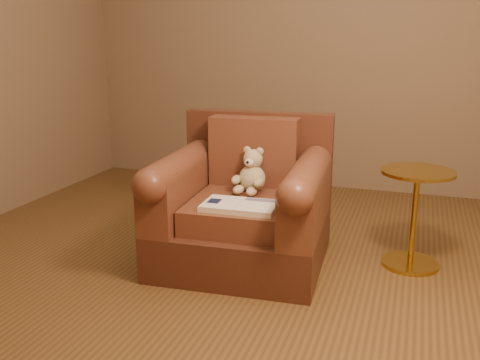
% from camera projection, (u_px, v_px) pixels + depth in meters
% --- Properties ---
extents(floor, '(4.00, 4.00, 0.00)m').
position_uv_depth(floor, '(225.00, 267.00, 3.22)').
color(floor, brown).
rests_on(floor, ground).
extents(armchair, '(1.02, 0.98, 0.87)m').
position_uv_depth(armchair, '(244.00, 207.00, 3.26)').
color(armchair, '#4A2618').
rests_on(armchair, floor).
extents(teddy_bear, '(0.21, 0.23, 0.28)m').
position_uv_depth(teddy_bear, '(251.00, 175.00, 3.28)').
color(teddy_bear, tan).
rests_on(teddy_bear, armchair).
extents(guidebook, '(0.42, 0.26, 0.03)m').
position_uv_depth(guidebook, '(240.00, 206.00, 2.97)').
color(guidebook, beige).
rests_on(guidebook, armchair).
extents(side_table, '(0.43, 0.43, 0.60)m').
position_uv_depth(side_table, '(414.00, 215.00, 3.16)').
color(side_table, gold).
rests_on(side_table, floor).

